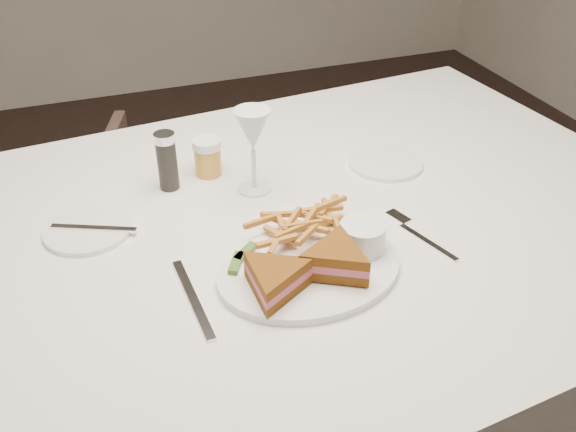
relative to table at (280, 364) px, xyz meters
The scene contains 3 objects.
table is the anchor object (origin of this frame).
chair_far 0.81m from the table, 90.43° to the left, with size 0.57×0.54×0.59m, color #4E3730.
table_setting 0.42m from the table, 96.84° to the right, with size 0.79×0.57×0.18m.
Camera 1 is at (0.05, -0.99, 1.43)m, focal length 40.00 mm.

